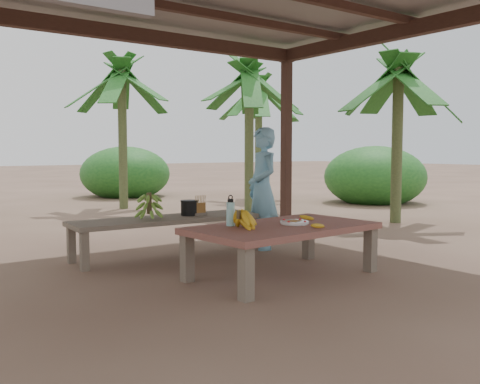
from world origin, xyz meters
TOP-DOWN VIEW (x-y plane):
  - ground at (0.00, 0.00)m, footprint 80.00×80.00m
  - work_table at (0.48, -0.33)m, footprint 1.86×1.12m
  - bench at (0.06, 1.20)m, footprint 2.22×0.70m
  - ripe_banana_bunch at (-0.00, -0.28)m, footprint 0.34×0.30m
  - plate at (0.61, -0.35)m, footprint 0.28×0.28m
  - loose_banana_front at (0.61, -0.67)m, footprint 0.18×0.06m
  - loose_banana_side at (0.94, -0.17)m, footprint 0.12×0.16m
  - water_flask at (0.05, -0.08)m, footprint 0.08×0.08m
  - green_banana_stalk at (-0.16, 1.21)m, footprint 0.28×0.28m
  - cooking_pot at (0.36, 1.22)m, footprint 0.20×0.20m
  - skewer_rack at (0.46, 1.14)m, footprint 0.18×0.09m
  - woman at (1.24, 0.94)m, footprint 0.48×0.62m
  - banana_plant_ne at (3.50, 4.22)m, footprint 1.80×1.80m
  - banana_plant_n at (1.73, 6.22)m, footprint 1.80×1.80m
  - banana_plant_e at (4.55, 1.50)m, footprint 1.80×1.80m
  - banana_plant_far at (5.42, 6.38)m, footprint 1.80×1.80m

SIDE VIEW (x-z plane):
  - ground at x=0.00m, z-range 0.00..0.00m
  - bench at x=0.06m, z-range 0.17..0.62m
  - work_table at x=0.48m, z-range 0.18..0.68m
  - plate at x=0.61m, z-range 0.50..0.54m
  - loose_banana_front at x=0.61m, z-range 0.50..0.54m
  - loose_banana_side at x=0.94m, z-range 0.50..0.54m
  - cooking_pot at x=0.36m, z-range 0.45..0.62m
  - skewer_rack at x=0.46m, z-range 0.45..0.69m
  - ripe_banana_bunch at x=0.00m, z-range 0.50..0.68m
  - green_banana_stalk at x=-0.16m, z-range 0.45..0.76m
  - water_flask at x=0.05m, z-range 0.48..0.77m
  - woman at x=1.24m, z-range 0.00..1.50m
  - banana_plant_e at x=4.55m, z-range 0.91..3.69m
  - banana_plant_ne at x=3.50m, z-range 0.98..3.91m
  - banana_plant_far at x=5.42m, z-range 1.02..4.02m
  - banana_plant_n at x=1.73m, z-range 1.04..4.10m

